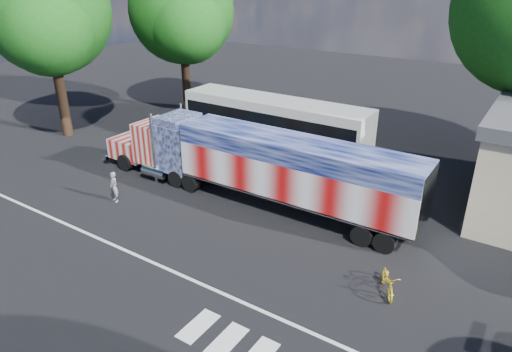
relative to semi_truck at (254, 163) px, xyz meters
The scene contains 8 objects.
ground 4.53m from the semi_truck, 79.32° to the right, with size 100.00×100.00×0.00m, color black.
lane_markings 8.37m from the semi_truck, 72.37° to the right, with size 30.00×2.67×0.01m.
semi_truck is the anchor object (origin of this frame).
coach_bus 6.69m from the semi_truck, 112.34° to the left, with size 12.41×2.89×3.61m.
woman 7.28m from the semi_truck, 145.43° to the right, with size 0.59×0.39×1.62m, color slate.
bicycle 9.09m from the semi_truck, 23.08° to the right, with size 0.62×1.77×0.93m, color gold.
tree_nw_a 18.82m from the semi_truck, 141.84° to the left, with size 8.70×8.28×12.18m.
tree_w_a 18.10m from the semi_truck, behind, with size 8.66×8.24×12.65m.
Camera 1 is at (10.94, -13.66, 10.88)m, focal length 32.00 mm.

